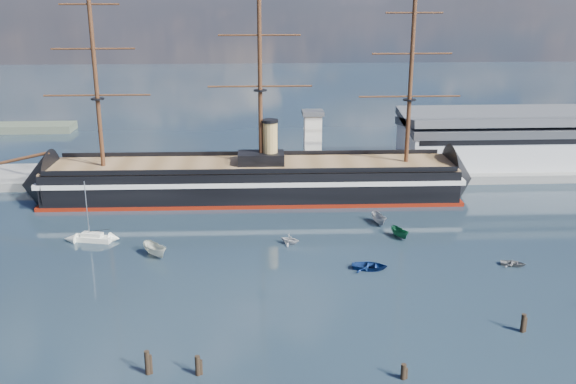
{
  "coord_description": "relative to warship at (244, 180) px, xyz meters",
  "views": [
    {
      "loc": [
        -10.88,
        -75.44,
        43.56
      ],
      "look_at": [
        -4.9,
        35.0,
        9.0
      ],
      "focal_mm": 40.0,
      "sensor_mm": 36.0,
      "label": 1
    }
  ],
  "objects": [
    {
      "name": "sailboat",
      "position": [
        -27.55,
        -24.45,
        -3.31
      ],
      "size": [
        7.47,
        3.69,
        11.48
      ],
      "rotation": [
        0.0,
        0.0,
        -0.23
      ],
      "color": "silver",
      "rests_on": "ground"
    },
    {
      "name": "piling_near_left",
      "position": [
        -4.83,
        -68.64,
        -4.04
      ],
      "size": [
        0.64,
        0.64,
        3.24
      ],
      "primitive_type": "cylinder",
      "color": "black",
      "rests_on": "ground"
    },
    {
      "name": "motorboat_b",
      "position": [
        20.92,
        -39.55,
        -4.04
      ],
      "size": [
        2.12,
        3.85,
        1.7
      ],
      "primitive_type": "imported",
      "rotation": [
        0.0,
        0.0,
        1.38
      ],
      "color": "navy",
      "rests_on": "ground"
    },
    {
      "name": "piling_near_right",
      "position": [
        37.81,
        -60.81,
        -4.04
      ],
      "size": [
        0.64,
        0.64,
        3.34
      ],
      "primitive_type": "cylinder",
      "color": "black",
      "rests_on": "ground"
    },
    {
      "name": "quay_tower",
      "position": [
        16.16,
        13.0,
        5.72
      ],
      "size": [
        5.0,
        5.0,
        15.0
      ],
      "color": "silver",
      "rests_on": "ground"
    },
    {
      "name": "piling_extra",
      "position": [
        -10.8,
        -68.14,
        -4.04
      ],
      "size": [
        0.64,
        0.64,
        3.8
      ],
      "primitive_type": "cylinder",
      "color": "black",
      "rests_on": "ground"
    },
    {
      "name": "ground",
      "position": [
        13.16,
        -20.0,
        -4.04
      ],
      "size": [
        600.0,
        600.0,
        0.0
      ],
      "primitive_type": "plane",
      "color": "black",
      "rests_on": "ground"
    },
    {
      "name": "motorboat_a",
      "position": [
        -15.01,
        -32.24,
        -4.04
      ],
      "size": [
        7.32,
        6.57,
        2.89
      ],
      "primitive_type": "imported",
      "rotation": [
        0.0,
        0.0,
        0.67
      ],
      "color": "silver",
      "rests_on": "ground"
    },
    {
      "name": "piling_near_mid",
      "position": [
        19.37,
        -70.78,
        -4.04
      ],
      "size": [
        0.64,
        0.64,
        2.67
      ],
      "primitive_type": "cylinder",
      "color": "black",
      "rests_on": "ground"
    },
    {
      "name": "quay",
      "position": [
        23.16,
        16.0,
        -4.04
      ],
      "size": [
        180.0,
        18.0,
        2.0
      ],
      "primitive_type": "cube",
      "color": "slate",
      "rests_on": "ground"
    },
    {
      "name": "warship",
      "position": [
        0.0,
        0.0,
        0.0
      ],
      "size": [
        112.98,
        17.41,
        53.94
      ],
      "rotation": [
        0.0,
        0.0,
        -0.01
      ],
      "color": "black",
      "rests_on": "ground"
    },
    {
      "name": "motorboat_g",
      "position": [
        28.99,
        -25.81,
        -4.04
      ],
      "size": [
        6.06,
        4.02,
        2.28
      ],
      "primitive_type": "imported",
      "rotation": [
        0.0,
        0.0,
        0.37
      ],
      "color": "#145132",
      "rests_on": "ground"
    },
    {
      "name": "motorboat_e",
      "position": [
        45.05,
        -39.43,
        -4.04
      ],
      "size": [
        1.8,
        2.75,
        1.19
      ],
      "primitive_type": "imported",
      "rotation": [
        0.0,
        0.0,
        1.24
      ],
      "color": "slate",
      "rests_on": "ground"
    },
    {
      "name": "warehouse",
      "position": [
        71.16,
        20.0,
        3.95
      ],
      "size": [
        63.0,
        21.0,
        11.6
      ],
      "color": "#B7BABC",
      "rests_on": "ground"
    },
    {
      "name": "motorboat_c",
      "position": [
        26.52,
        -18.26,
        -4.04
      ],
      "size": [
        6.57,
        3.45,
        2.5
      ],
      "primitive_type": "imported",
      "rotation": [
        0.0,
        0.0,
        0.19
      ],
      "color": "gray",
      "rests_on": "ground"
    },
    {
      "name": "motorboat_d",
      "position": [
        8.43,
        -27.87,
        -4.04
      ],
      "size": [
        4.98,
        6.25,
        2.11
      ],
      "primitive_type": "imported",
      "rotation": [
        0.0,
        0.0,
        1.06
      ],
      "color": "silver",
      "rests_on": "ground"
    }
  ]
}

